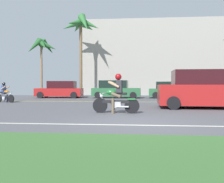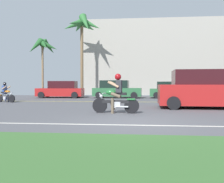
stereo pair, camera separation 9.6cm
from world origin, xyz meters
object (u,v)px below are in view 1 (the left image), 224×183
at_px(palm_tree_1, 81,28).
at_px(motorcyclist_distant, 5,94).
at_px(palm_tree_0, 42,47).
at_px(motorcyclist, 116,96).
at_px(suv_nearby, 205,90).
at_px(parked_car_1, 116,90).
at_px(parked_car_2, 172,90).
at_px(parked_car_0, 60,90).

relative_size(palm_tree_1, motorcyclist_distant, 5.27).
bearing_deg(palm_tree_0, motorcyclist, -57.40).
distance_m(motorcyclist, palm_tree_0, 15.45).
bearing_deg(suv_nearby, palm_tree_1, 127.80).
bearing_deg(motorcyclist, parked_car_1, 94.27).
bearing_deg(palm_tree_0, palm_tree_1, 22.16).
distance_m(parked_car_1, parked_car_2, 4.92).
height_order(parked_car_1, palm_tree_0, palm_tree_0).
relative_size(parked_car_1, palm_tree_0, 0.77).
distance_m(suv_nearby, parked_car_2, 8.87).
distance_m(palm_tree_0, motorcyclist_distant, 8.24).
relative_size(parked_car_1, palm_tree_1, 0.53).
distance_m(suv_nearby, palm_tree_0, 16.38).
bearing_deg(motorcyclist_distant, parked_car_0, 69.80).
bearing_deg(parked_car_1, suv_nearby, -59.35).
relative_size(parked_car_0, parked_car_1, 0.96).
bearing_deg(motorcyclist_distant, palm_tree_0, 91.16).
bearing_deg(parked_car_0, parked_car_1, 2.29).
distance_m(parked_car_0, motorcyclist_distant, 6.04).
relative_size(motorcyclist, parked_car_2, 0.47).
relative_size(motorcyclist, suv_nearby, 0.41).
height_order(suv_nearby, palm_tree_1, palm_tree_1).
height_order(parked_car_0, motorcyclist_distant, parked_car_0).
bearing_deg(parked_car_0, palm_tree_0, 146.93).
height_order(palm_tree_1, motorcyclist_distant, palm_tree_1).
xyz_separation_m(parked_car_1, motorcyclist_distant, (-7.05, -5.86, -0.15)).
height_order(suv_nearby, motorcyclist_distant, suv_nearby).
relative_size(parked_car_1, motorcyclist_distant, 2.79).
bearing_deg(parked_car_2, motorcyclist, -109.66).
distance_m(palm_tree_1, motorcyclist_distant, 11.14).
relative_size(motorcyclist, palm_tree_0, 0.35).
bearing_deg(parked_car_2, palm_tree_1, 163.21).
xyz_separation_m(suv_nearby, palm_tree_0, (-12.39, 10.03, 3.79)).
xyz_separation_m(parked_car_1, parked_car_2, (4.92, 0.08, -0.05)).
distance_m(parked_car_2, palm_tree_1, 10.92).
bearing_deg(parked_car_2, parked_car_0, -178.36).
bearing_deg(motorcyclist, palm_tree_0, 122.60).
xyz_separation_m(motorcyclist, parked_car_2, (4.07, 11.40, -0.03)).
bearing_deg(suv_nearby, motorcyclist, -149.72).
bearing_deg(parked_car_0, motorcyclist_distant, -110.20).
xyz_separation_m(suv_nearby, parked_car_1, (-5.20, 8.77, -0.22)).
xyz_separation_m(motorcyclist, palm_tree_0, (-8.04, 12.57, 4.03)).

